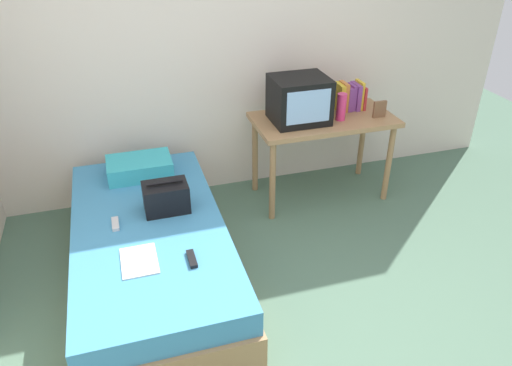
{
  "coord_description": "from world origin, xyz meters",
  "views": [
    {
      "loc": [
        -0.94,
        -1.88,
        2.3
      ],
      "look_at": [
        -0.1,
        0.91,
        0.6
      ],
      "focal_mm": 34.34,
      "sensor_mm": 36.0,
      "label": 1
    }
  ],
  "objects_px": {
    "bed": "(152,252)",
    "book_row": "(350,97)",
    "tv": "(299,100)",
    "picture_frame": "(380,109)",
    "magazine": "(139,261)",
    "handbag": "(166,197)",
    "water_bottle": "(341,107)",
    "remote_silver": "(115,224)",
    "remote_dark": "(192,259)",
    "pillow": "(140,167)",
    "desk": "(323,128)"
  },
  "relations": [
    {
      "from": "bed",
      "to": "book_row",
      "type": "bearing_deg",
      "value": 24.04
    },
    {
      "from": "tv",
      "to": "picture_frame",
      "type": "relative_size",
      "value": 3.17
    },
    {
      "from": "magazine",
      "to": "handbag",
      "type": "bearing_deg",
      "value": 64.82
    },
    {
      "from": "tv",
      "to": "handbag",
      "type": "height_order",
      "value": "tv"
    },
    {
      "from": "magazine",
      "to": "water_bottle",
      "type": "bearing_deg",
      "value": 29.51
    },
    {
      "from": "picture_frame",
      "to": "remote_silver",
      "type": "relative_size",
      "value": 0.96
    },
    {
      "from": "bed",
      "to": "remote_silver",
      "type": "distance_m",
      "value": 0.32
    },
    {
      "from": "handbag",
      "to": "remote_dark",
      "type": "bearing_deg",
      "value": -83.89
    },
    {
      "from": "tv",
      "to": "remote_dark",
      "type": "relative_size",
      "value": 2.82
    },
    {
      "from": "picture_frame",
      "to": "remote_dark",
      "type": "bearing_deg",
      "value": -149.97
    },
    {
      "from": "water_bottle",
      "to": "pillow",
      "type": "xyz_separation_m",
      "value": [
        -1.63,
        0.07,
        -0.33
      ]
    },
    {
      "from": "picture_frame",
      "to": "handbag",
      "type": "bearing_deg",
      "value": -166.6
    },
    {
      "from": "picture_frame",
      "to": "magazine",
      "type": "relative_size",
      "value": 0.48
    },
    {
      "from": "remote_dark",
      "to": "desk",
      "type": "bearing_deg",
      "value": 40.76
    },
    {
      "from": "handbag",
      "to": "remote_dark",
      "type": "height_order",
      "value": "handbag"
    },
    {
      "from": "book_row",
      "to": "handbag",
      "type": "distance_m",
      "value": 1.82
    },
    {
      "from": "bed",
      "to": "picture_frame",
      "type": "xyz_separation_m",
      "value": [
        1.97,
        0.57,
        0.58
      ]
    },
    {
      "from": "desk",
      "to": "tv",
      "type": "relative_size",
      "value": 2.64
    },
    {
      "from": "magazine",
      "to": "remote_dark",
      "type": "height_order",
      "value": "remote_dark"
    },
    {
      "from": "tv",
      "to": "book_row",
      "type": "xyz_separation_m",
      "value": [
        0.5,
        0.11,
        -0.07
      ]
    },
    {
      "from": "water_bottle",
      "to": "picture_frame",
      "type": "xyz_separation_m",
      "value": [
        0.33,
        -0.04,
        -0.04
      ]
    },
    {
      "from": "tv",
      "to": "desk",
      "type": "bearing_deg",
      "value": 0.85
    },
    {
      "from": "desk",
      "to": "remote_silver",
      "type": "distance_m",
      "value": 1.87
    },
    {
      "from": "remote_dark",
      "to": "remote_silver",
      "type": "relative_size",
      "value": 1.08
    },
    {
      "from": "desk",
      "to": "handbag",
      "type": "relative_size",
      "value": 3.87
    },
    {
      "from": "picture_frame",
      "to": "magazine",
      "type": "bearing_deg",
      "value": -155.55
    },
    {
      "from": "handbag",
      "to": "remote_dark",
      "type": "xyz_separation_m",
      "value": [
        0.06,
        -0.58,
        -0.09
      ]
    },
    {
      "from": "picture_frame",
      "to": "bed",
      "type": "bearing_deg",
      "value": -163.74
    },
    {
      "from": "remote_silver",
      "to": "handbag",
      "type": "bearing_deg",
      "value": 13.83
    },
    {
      "from": "handbag",
      "to": "remote_silver",
      "type": "bearing_deg",
      "value": -166.17
    },
    {
      "from": "tv",
      "to": "water_bottle",
      "type": "bearing_deg",
      "value": -13.27
    },
    {
      "from": "tv",
      "to": "picture_frame",
      "type": "bearing_deg",
      "value": -10.61
    },
    {
      "from": "handbag",
      "to": "pillow",
      "type": "bearing_deg",
      "value": 103.1
    },
    {
      "from": "picture_frame",
      "to": "magazine",
      "type": "xyz_separation_m",
      "value": [
        -2.06,
        -0.94,
        -0.35
      ]
    },
    {
      "from": "tv",
      "to": "remote_dark",
      "type": "height_order",
      "value": "tv"
    },
    {
      "from": "water_bottle",
      "to": "remote_dark",
      "type": "bearing_deg",
      "value": -143.47
    },
    {
      "from": "remote_silver",
      "to": "desk",
      "type": "bearing_deg",
      "value": 20.4
    },
    {
      "from": "book_row",
      "to": "remote_silver",
      "type": "height_order",
      "value": "book_row"
    },
    {
      "from": "water_bottle",
      "to": "picture_frame",
      "type": "relative_size",
      "value": 1.59
    },
    {
      "from": "bed",
      "to": "tv",
      "type": "xyz_separation_m",
      "value": [
        1.31,
        0.7,
        0.69
      ]
    },
    {
      "from": "desk",
      "to": "water_bottle",
      "type": "bearing_deg",
      "value": -37.44
    },
    {
      "from": "desk",
      "to": "tv",
      "type": "xyz_separation_m",
      "value": [
        -0.23,
        -0.0,
        0.27
      ]
    },
    {
      "from": "desk",
      "to": "magazine",
      "type": "distance_m",
      "value": 1.95
    },
    {
      "from": "bed",
      "to": "tv",
      "type": "bearing_deg",
      "value": 28.03
    },
    {
      "from": "magazine",
      "to": "remote_silver",
      "type": "bearing_deg",
      "value": 105.27
    },
    {
      "from": "water_bottle",
      "to": "picture_frame",
      "type": "distance_m",
      "value": 0.33
    },
    {
      "from": "bed",
      "to": "magazine",
      "type": "distance_m",
      "value": 0.44
    },
    {
      "from": "water_bottle",
      "to": "handbag",
      "type": "bearing_deg",
      "value": -162.26
    },
    {
      "from": "picture_frame",
      "to": "remote_dark",
      "type": "height_order",
      "value": "picture_frame"
    },
    {
      "from": "desk",
      "to": "pillow",
      "type": "distance_m",
      "value": 1.52
    }
  ]
}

